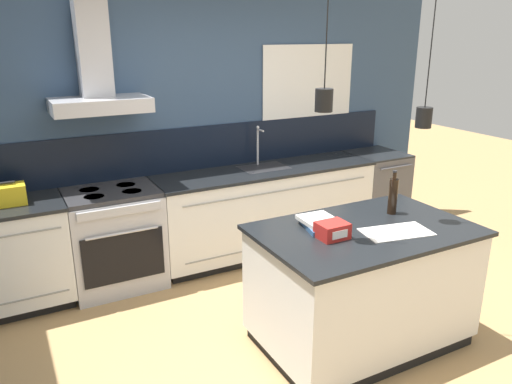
% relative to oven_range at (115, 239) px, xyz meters
% --- Properties ---
extents(ground_plane, '(16.00, 16.00, 0.00)m').
position_rel_oven_range_xyz_m(ground_plane, '(0.98, -1.69, -0.46)').
color(ground_plane, tan).
rests_on(ground_plane, ground).
extents(wall_back, '(5.60, 2.20, 2.60)m').
position_rel_oven_range_xyz_m(wall_back, '(0.92, 0.32, 0.90)').
color(wall_back, '#354C6B').
rests_on(wall_back, ground_plane).
extents(counter_run_left, '(1.00, 0.64, 0.91)m').
position_rel_oven_range_xyz_m(counter_run_left, '(-0.89, 0.01, 0.01)').
color(counter_run_left, black).
rests_on(counter_run_left, ground_plane).
extents(counter_run_sink, '(2.32, 0.64, 1.32)m').
position_rel_oven_range_xyz_m(counter_run_sink, '(1.55, 0.01, 0.01)').
color(counter_run_sink, black).
rests_on(counter_run_sink, ground_plane).
extents(oven_range, '(0.80, 0.66, 0.91)m').
position_rel_oven_range_xyz_m(oven_range, '(0.00, 0.00, 0.00)').
color(oven_range, '#B5B5BA').
rests_on(oven_range, ground_plane).
extents(dishwasher, '(0.58, 0.65, 0.91)m').
position_rel_oven_range_xyz_m(dishwasher, '(2.99, 0.00, 0.00)').
color(dishwasher, '#4C4C51').
rests_on(dishwasher, ground_plane).
extents(kitchen_island, '(1.53, 0.97, 0.91)m').
position_rel_oven_range_xyz_m(kitchen_island, '(1.39, -1.73, 0.00)').
color(kitchen_island, black).
rests_on(kitchen_island, ground_plane).
extents(bottle_on_island, '(0.07, 0.07, 0.34)m').
position_rel_oven_range_xyz_m(bottle_on_island, '(1.76, -1.58, 0.60)').
color(bottle_on_island, black).
rests_on(bottle_on_island, kitchen_island).
extents(book_stack, '(0.29, 0.34, 0.06)m').
position_rel_oven_range_xyz_m(book_stack, '(1.11, -1.58, 0.49)').
color(book_stack, '#335684').
rests_on(book_stack, kitchen_island).
extents(red_supply_box, '(0.20, 0.17, 0.11)m').
position_rel_oven_range_xyz_m(red_supply_box, '(1.08, -1.76, 0.51)').
color(red_supply_box, red).
rests_on(red_supply_box, kitchen_island).
extents(paper_pile, '(0.51, 0.34, 0.01)m').
position_rel_oven_range_xyz_m(paper_pile, '(1.53, -1.89, 0.46)').
color(paper_pile, silver).
rests_on(paper_pile, kitchen_island).
extents(yellow_toolbox, '(0.34, 0.18, 0.19)m').
position_rel_oven_range_xyz_m(yellow_toolbox, '(-0.84, 0.00, 0.54)').
color(yellow_toolbox, gold).
rests_on(yellow_toolbox, counter_run_left).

